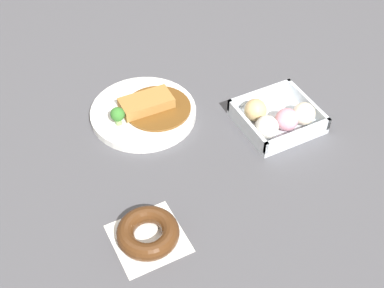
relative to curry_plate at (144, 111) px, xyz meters
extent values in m
plane|color=#4C4C51|center=(0.06, -0.08, -0.01)|extent=(1.60, 1.60, 0.00)
cylinder|color=white|center=(0.00, 0.00, -0.01)|extent=(0.24, 0.24, 0.02)
cylinder|color=brown|center=(0.03, -0.01, 0.01)|extent=(0.16, 0.16, 0.01)
cube|color=#A87538|center=(0.01, 0.00, 0.02)|extent=(0.12, 0.06, 0.02)
cylinder|color=white|center=(-0.04, 0.02, 0.01)|extent=(0.06, 0.06, 0.00)
ellipsoid|color=yellow|center=(-0.04, 0.02, 0.02)|extent=(0.03, 0.03, 0.01)
cylinder|color=#8CB766|center=(-0.07, -0.02, 0.01)|extent=(0.01, 0.01, 0.02)
sphere|color=#387A2D|center=(-0.07, -0.02, 0.03)|extent=(0.03, 0.03, 0.03)
cube|color=silver|center=(0.26, -0.16, -0.01)|extent=(0.17, 0.16, 0.01)
cube|color=silver|center=(0.18, -0.16, 0.01)|extent=(0.01, 0.16, 0.03)
cube|color=silver|center=(0.34, -0.16, 0.01)|extent=(0.01, 0.16, 0.03)
cube|color=silver|center=(0.26, -0.24, 0.01)|extent=(0.17, 0.01, 0.03)
cube|color=silver|center=(0.26, -0.09, 0.01)|extent=(0.17, 0.01, 0.03)
sphere|color=silver|center=(0.21, -0.19, 0.02)|extent=(0.05, 0.05, 0.05)
sphere|color=pink|center=(0.26, -0.19, 0.02)|extent=(0.05, 0.05, 0.05)
sphere|color=#EFE5C6|center=(0.30, -0.19, 0.02)|extent=(0.05, 0.05, 0.05)
sphere|color=#DBB77A|center=(0.22, -0.14, 0.02)|extent=(0.05, 0.05, 0.05)
cube|color=white|center=(-0.13, -0.32, -0.01)|extent=(0.13, 0.13, 0.00)
torus|color=#4C2B14|center=(-0.13, -0.32, 0.00)|extent=(0.12, 0.12, 0.03)
camera|label=1|loc=(-0.31, -0.84, 0.80)|focal=48.27mm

